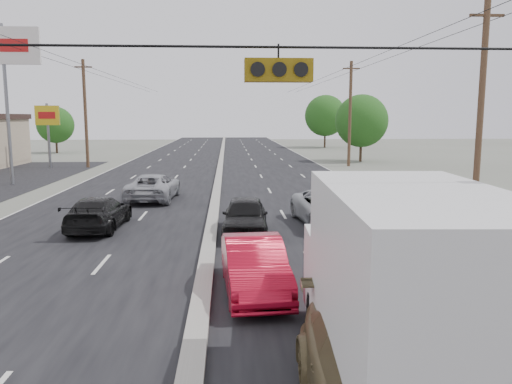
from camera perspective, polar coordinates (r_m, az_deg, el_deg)
road_surface at (r=38.17m, az=-4.31°, el=1.41°), size 20.00×160.00×0.02m
center_median at (r=38.16m, az=-4.31°, el=1.56°), size 0.50×160.00×0.20m
utility_pole_left_c at (r=49.66m, az=-18.91°, el=8.53°), size 1.60×0.30×10.00m
utility_pole_right_b at (r=25.74m, az=24.30°, el=8.64°), size 1.60×0.30×10.00m
utility_pole_right_c at (r=49.30m, az=10.69°, el=8.84°), size 1.60×0.30×10.00m
traffic_signals at (r=7.94m, az=1.82°, el=14.03°), size 25.00×0.30×0.54m
pole_sign_billboard at (r=39.18m, az=-26.91°, el=13.71°), size 5.00×0.25×11.00m
pole_sign_far at (r=50.70m, az=-22.72°, el=7.53°), size 2.20×0.25×6.00m
tree_left_far at (r=71.58m, az=-21.95°, el=7.13°), size 4.80×4.80×6.12m
tree_right_mid at (r=54.77m, az=11.97°, el=7.96°), size 5.60×5.60×7.14m
tree_right_far at (r=79.36m, az=7.93°, el=8.64°), size 6.40×6.40×8.16m
box_truck at (r=8.72m, az=16.26°, el=-10.87°), size 2.92×7.37×3.68m
red_sedan at (r=13.61m, az=-0.20°, el=-8.52°), size 1.85×4.58×1.48m
queue_car_a at (r=20.22m, az=-1.24°, el=-2.80°), size 2.00×4.51×1.51m
queue_car_b at (r=16.70m, az=17.97°, el=-5.89°), size 1.92×4.32×1.38m
queue_car_c at (r=22.04m, az=8.41°, el=-1.93°), size 2.99×5.66×1.52m
queue_car_e at (r=22.57m, az=14.09°, el=-1.92°), size 1.76×4.31×1.46m
oncoming_near at (r=22.21m, az=-17.52°, el=-2.31°), size 2.12×4.88×1.40m
oncoming_far at (r=29.22m, az=-11.65°, el=0.55°), size 2.77×5.54×1.51m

